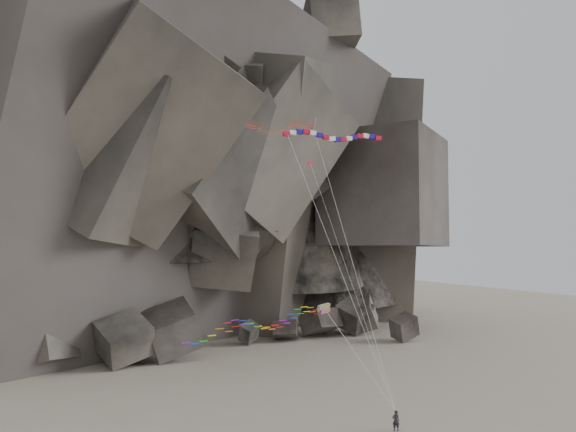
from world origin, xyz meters
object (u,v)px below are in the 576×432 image
delta_kite (278,127)px  banner_kite (334,138)px  kite_flyer (396,419)px  parafoil_kite (253,324)px  pennant_kite (334,233)px

delta_kite → banner_kite: (5.55, -2.15, -0.88)m
kite_flyer → banner_kite: size_ratio=0.08×
banner_kite → parafoil_kite: size_ratio=1.34×
delta_kite → kite_flyer: bearing=-48.0°
kite_flyer → banner_kite: bearing=-55.6°
kite_flyer → parafoil_kite: bearing=10.8°
parafoil_kite → pennant_kite: bearing=-7.7°
banner_kite → parafoil_kite: (-11.90, -4.84, -17.84)m
delta_kite → parafoil_kite: bearing=-126.9°
kite_flyer → banner_kite: banner_kite is taller
parafoil_kite → pennant_kite: (8.94, 0.66, 7.83)m
parafoil_kite → pennant_kite: 11.90m
parafoil_kite → kite_flyer: bearing=-23.2°
banner_kite → parafoil_kite: 21.99m
kite_flyer → delta_kite: (-7.19, 9.68, 28.28)m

